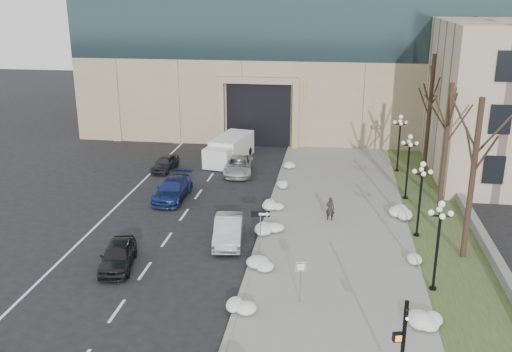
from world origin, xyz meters
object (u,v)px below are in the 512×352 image
Objects in this scene: car_a at (118,255)px; lamppost_d at (400,135)px; car_c at (173,189)px; lamppost_b at (421,189)px; lamppost_a at (439,234)px; pedestrian at (330,209)px; keep_sign at (301,274)px; lamppost_c at (409,158)px; traffic_signal at (402,348)px; box_truck at (229,150)px; car_e at (165,163)px; one_way_sign at (264,220)px; car_b at (228,230)px.

lamppost_d reaches higher than car_a.
car_a is 0.82× the size of car_c.
lamppost_a is at bearing -90.00° from lamppost_b.
pedestrian is 10.46m from keep_sign.
car_a is at bearing -142.05° from lamppost_c.
lamppost_b is (2.40, 14.39, 1.17)m from traffic_signal.
box_truck is 1.44× the size of lamppost_a.
car_e is 21.84m from lamppost_b.
car_e is 0.76× the size of lamppost_b.
car_c is at bearing 121.43° from one_way_sign.
car_b is 16.80m from box_truck.
box_truck is at bearing 96.28° from one_way_sign.
traffic_signal reaches higher than pedestrian.
box_truck is 1.44× the size of lamppost_b.
car_a is at bearing -159.08° from lamppost_b.
keep_sign is at bearing 108.49° from traffic_signal.
car_a is at bearing 179.12° from lamppost_a.
keep_sign is at bearing -60.35° from box_truck.
lamppost_c is 1.00× the size of lamppost_d.
car_e is at bearing -26.83° from pedestrian.
lamppost_a is (5.23, -8.18, 2.18)m from pedestrian.
car_e is 5.89m from box_truck.
lamppost_d is at bearing 10.75° from car_e.
one_way_sign is at bearing -116.75° from lamppost_d.
traffic_signal reaches higher than car_b.
car_e is at bearing 150.34° from lamppost_b.
keep_sign is at bearing -52.33° from car_c.
traffic_signal reaches higher than one_way_sign.
pedestrian reaches higher than car_e.
lamppost_c reaches higher than pedestrian.
box_truck is at bearing 95.27° from keep_sign.
lamppost_c is at bearing 90.00° from lamppost_b.
lamppost_a is at bearing -23.97° from one_way_sign.
one_way_sign is 1.31× the size of keep_sign.
car_a is 0.85× the size of lamppost_a.
car_e is at bearing 87.62° from car_a.
box_truck reaches higher than car_a.
lamppost_d is at bearing 60.18° from keep_sign.
car_e is at bearing -173.17° from lamppost_d.
car_e is 0.95× the size of traffic_signal.
pedestrian is 0.70× the size of keep_sign.
car_a is 2.60× the size of pedestrian.
lamppost_b is at bearing -90.00° from lamppost_c.
one_way_sign is (2.36, -2.05, 1.64)m from car_b.
lamppost_b reaches higher than one_way_sign.
car_c reaches higher than car_e.
car_c is 6.88m from car_e.
lamppost_a is (16.35, -0.25, 2.39)m from car_a.
one_way_sign is at bearing -128.90° from lamppost_c.
car_e is 0.76× the size of lamppost_a.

